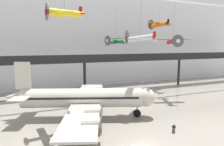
{
  "coord_description": "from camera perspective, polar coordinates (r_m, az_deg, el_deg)",
  "views": [
    {
      "loc": [
        -12.41,
        -19.41,
        12.15
      ],
      "look_at": [
        -0.99,
        8.98,
        7.9
      ],
      "focal_mm": 32.0,
      "sensor_mm": 36.0,
      "label": 1
    }
  ],
  "objects": [
    {
      "name": "suspended_plane_orange_highwing",
      "position": [
        57.92,
        13.38,
        13.32
      ],
      "size": [
        7.77,
        6.6,
        5.98
      ],
      "rotation": [
        0.0,
        0.0,
        1.89
      ],
      "color": "orange"
    },
    {
      "name": "airliner_silver_main",
      "position": [
        33.91,
        -8.62,
        -7.13
      ],
      "size": [
        24.29,
        28.36,
        9.51
      ],
      "rotation": [
        0.0,
        0.0,
        -0.35
      ],
      "color": "beige",
      "rests_on": "ground"
    },
    {
      "name": "info_sign_pedestal",
      "position": [
        30.23,
        17.2,
        -15.21
      ],
      "size": [
        0.26,
        0.76,
        1.24
      ],
      "rotation": [
        0.0,
        0.0,
        0.26
      ],
      "color": "#4C4C51",
      "rests_on": "ground"
    },
    {
      "name": "suspended_plane_yellow_lowwing",
      "position": [
        30.35,
        -13.44,
        16.31
      ],
      "size": [
        5.56,
        6.78,
        7.15
      ],
      "rotation": [
        0.0,
        0.0,
        3.28
      ],
      "color": "yellow"
    },
    {
      "name": "suspended_plane_green_biplane",
      "position": [
        52.56,
        1.01,
        8.99
      ],
      "size": [
        6.05,
        7.17,
        10.38
      ],
      "rotation": [
        0.0,
        0.0,
        3.43
      ],
      "color": "#1E6B33"
    },
    {
      "name": "suspended_plane_red_highwing",
      "position": [
        46.89,
        17.03,
        8.58
      ],
      "size": [
        7.24,
        6.13,
        10.65
      ],
      "rotation": [
        0.0,
        0.0,
        4.41
      ],
      "color": "red"
    },
    {
      "name": "suspended_plane_silver_racer",
      "position": [
        36.33,
        8.1,
        9.77
      ],
      "size": [
        5.76,
        5.8,
        9.98
      ],
      "rotation": [
        0.0,
        0.0,
        2.38
      ],
      "color": "silver"
    },
    {
      "name": "mezzanine_walkway",
      "position": [
        50.51,
        -7.64,
        3.43
      ],
      "size": [
        110.0,
        3.2,
        9.92
      ],
      "color": "black",
      "rests_on": "ground"
    },
    {
      "name": "hangar_back_wall",
      "position": [
        59.97,
        -10.09,
        8.92
      ],
      "size": [
        140.0,
        3.0,
        26.66
      ],
      "color": "white",
      "rests_on": "ground"
    }
  ]
}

